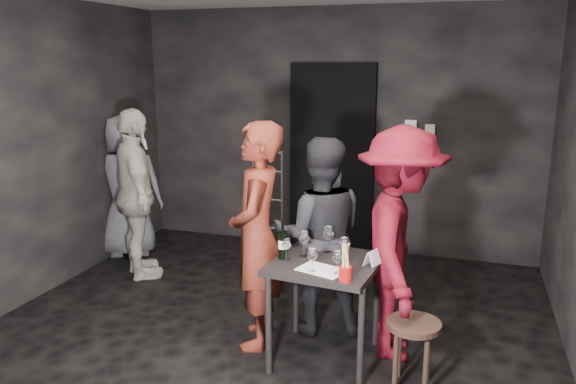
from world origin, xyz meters
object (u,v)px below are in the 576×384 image
(man_maroon, at_px, (400,229))
(bystander_cream, at_px, (136,184))
(wine_bottle, at_px, (283,244))
(breadstick_cup, at_px, (346,263))
(stool, at_px, (413,335))
(server_red, at_px, (257,220))
(bystander_grey, at_px, (126,183))
(woman_black, at_px, (320,231))
(tasting_table, at_px, (326,274))
(hand_truck, at_px, (267,230))

(man_maroon, distance_m, bystander_cream, 2.74)
(wine_bottle, distance_m, breadstick_cup, 0.58)
(stool, distance_m, server_red, 1.37)
(bystander_grey, xyz_separation_m, wine_bottle, (2.32, -1.55, 0.04))
(woman_black, height_order, bystander_grey, bystander_grey)
(bystander_cream, distance_m, bystander_grey, 0.72)
(woman_black, relative_size, man_maroon, 0.85)
(tasting_table, relative_size, bystander_grey, 0.46)
(tasting_table, bearing_deg, breadstick_cup, -56.36)
(bystander_grey, xyz_separation_m, breadstick_cup, (2.84, -1.82, 0.05))
(bystander_cream, bearing_deg, breadstick_cup, -160.17)
(man_maroon, bearing_deg, hand_truck, 33.51)
(tasting_table, relative_size, bystander_cream, 0.40)
(bystander_cream, bearing_deg, server_red, -160.66)
(hand_truck, bearing_deg, wine_bottle, -66.27)
(woman_black, bearing_deg, bystander_cream, -30.44)
(server_red, distance_m, breadstick_cup, 0.86)
(hand_truck, bearing_deg, stool, -50.51)
(hand_truck, xyz_separation_m, bystander_cream, (-0.92, -1.20, 0.74))
(server_red, relative_size, breadstick_cup, 7.23)
(stool, bearing_deg, wine_bottle, 171.18)
(woman_black, bearing_deg, man_maroon, 145.83)
(bystander_grey, bearing_deg, server_red, 118.32)
(server_red, relative_size, bystander_cream, 1.03)
(tasting_table, bearing_deg, wine_bottle, -173.66)
(stool, relative_size, bystander_cream, 0.25)
(hand_truck, bearing_deg, breadstick_cup, -58.91)
(hand_truck, height_order, tasting_table, hand_truck)
(man_maroon, bearing_deg, bystander_grey, 59.75)
(bystander_cream, bearing_deg, bystander_grey, 0.00)
(bystander_cream, bearing_deg, stool, -154.12)
(server_red, height_order, wine_bottle, server_red)
(hand_truck, height_order, wine_bottle, hand_truck)
(stool, relative_size, man_maroon, 0.24)
(tasting_table, relative_size, server_red, 0.38)
(stool, height_order, server_red, server_red)
(server_red, bearing_deg, breadstick_cup, 49.12)
(server_red, xyz_separation_m, man_maroon, (1.04, 0.15, -0.01))
(tasting_table, height_order, man_maroon, man_maroon)
(bystander_grey, bearing_deg, hand_truck, 178.40)
(woman_black, xyz_separation_m, man_maroon, (0.65, -0.22, 0.15))
(tasting_table, bearing_deg, server_red, 170.89)
(server_red, height_order, breadstick_cup, server_red)
(wine_bottle, bearing_deg, server_red, 153.25)
(tasting_table, relative_size, woman_black, 0.46)
(hand_truck, xyz_separation_m, tasting_table, (1.24, -2.18, 0.44))
(tasting_table, distance_m, bystander_grey, 3.04)
(bystander_grey, bearing_deg, bystander_cream, 104.34)
(hand_truck, distance_m, bystander_cream, 1.68)
(man_maroon, bearing_deg, woman_black, 63.53)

